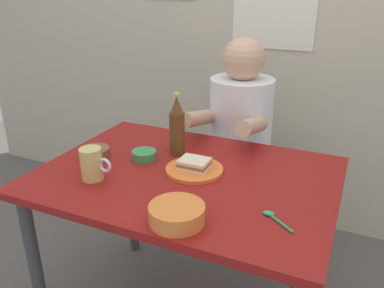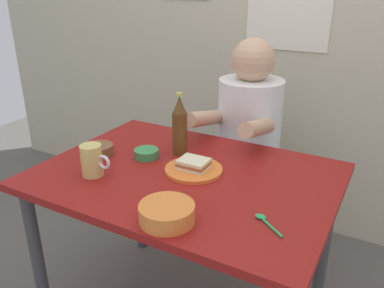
# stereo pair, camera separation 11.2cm
# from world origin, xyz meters

# --- Properties ---
(wall_back) EXTENTS (4.40, 0.09, 2.60)m
(wall_back) POSITION_xyz_m (-0.00, 1.05, 1.30)
(wall_back) COLOR #BCB299
(wall_back) RESTS_ON ground
(dining_table) EXTENTS (1.10, 0.80, 0.74)m
(dining_table) POSITION_xyz_m (0.00, 0.00, 0.65)
(dining_table) COLOR maroon
(dining_table) RESTS_ON ground
(stool) EXTENTS (0.34, 0.34, 0.45)m
(stool) POSITION_xyz_m (0.01, 0.63, 0.35)
(stool) COLOR #4C4C51
(stool) RESTS_ON ground
(person_seated) EXTENTS (0.33, 0.56, 0.72)m
(person_seated) POSITION_xyz_m (0.01, 0.62, 0.77)
(person_seated) COLOR white
(person_seated) RESTS_ON stool
(plate_orange) EXTENTS (0.22, 0.22, 0.01)m
(plate_orange) POSITION_xyz_m (0.02, 0.03, 0.75)
(plate_orange) COLOR orange
(plate_orange) RESTS_ON dining_table
(sandwich) EXTENTS (0.11, 0.09, 0.04)m
(sandwich) POSITION_xyz_m (0.02, 0.03, 0.77)
(sandwich) COLOR beige
(sandwich) RESTS_ON plate_orange
(beer_mug) EXTENTS (0.13, 0.08, 0.12)m
(beer_mug) POSITION_xyz_m (-0.29, -0.18, 0.80)
(beer_mug) COLOR #D1BC66
(beer_mug) RESTS_ON dining_table
(beer_bottle) EXTENTS (0.06, 0.06, 0.26)m
(beer_bottle) POSITION_xyz_m (-0.11, 0.15, 0.86)
(beer_bottle) COLOR #593819
(beer_bottle) RESTS_ON dining_table
(soup_bowl_orange) EXTENTS (0.17, 0.17, 0.05)m
(soup_bowl_orange) POSITION_xyz_m (0.11, -0.31, 0.77)
(soup_bowl_orange) COLOR orange
(soup_bowl_orange) RESTS_ON dining_table
(dip_bowl_green) EXTENTS (0.10, 0.10, 0.03)m
(dip_bowl_green) POSITION_xyz_m (-0.21, 0.04, 0.76)
(dip_bowl_green) COLOR #388C4C
(dip_bowl_green) RESTS_ON dining_table
(condiment_bowl_brown) EXTENTS (0.12, 0.12, 0.04)m
(condiment_bowl_brown) POSITION_xyz_m (-0.40, -0.03, 0.76)
(condiment_bowl_brown) COLOR brown
(condiment_bowl_brown) RESTS_ON dining_table
(spoon) EXTENTS (0.11, 0.08, 0.01)m
(spoon) POSITION_xyz_m (0.37, -0.17, 0.75)
(spoon) COLOR #26A559
(spoon) RESTS_ON dining_table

